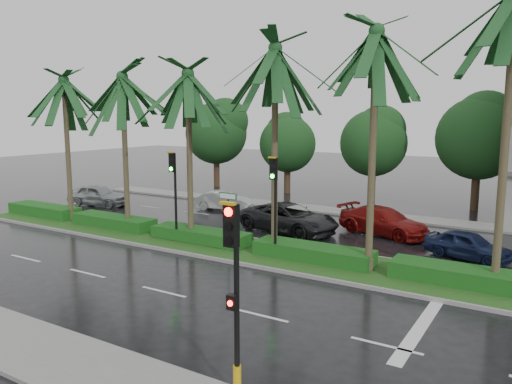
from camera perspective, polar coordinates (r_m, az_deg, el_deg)
The scene contains 17 objects.
ground at distance 22.09m, azimuth -1.74°, elevation -7.53°, with size 120.00×120.00×0.00m, color black.
near_sidewalk at distance 15.16m, azimuth -24.29°, elevation -15.94°, with size 40.00×2.40×0.12m, color slate.
far_sidewalk at distance 32.51m, azimuth 9.94°, elevation -2.25°, with size 40.00×2.00×0.12m, color slate.
median at distance 22.88m, azimuth -0.36°, elevation -6.75°, with size 36.00×4.00×0.15m.
hedge at distance 22.79m, azimuth -0.36°, elevation -5.85°, with size 35.20×1.40×0.60m.
lane_markings at distance 20.29m, azimuth 4.86°, elevation -9.04°, with size 34.00×13.06×0.01m.
palm_row at distance 22.82m, azimuth -3.08°, elevation 13.65°, with size 26.30×4.20×10.81m.
signal_near at distance 10.72m, azimuth -2.51°, elevation -11.43°, with size 0.34×0.45×4.36m.
signal_median_left at distance 24.08m, azimuth -9.37°, elevation 1.01°, with size 0.34×0.42×4.36m.
signal_median_right at distance 20.93m, azimuth 2.11°, elevation -0.04°, with size 0.34×0.42×4.36m.
street_sign at distance 22.54m, azimuth -3.23°, elevation -1.67°, with size 0.95×0.09×2.60m.
bg_trees at distance 36.90m, azimuth 14.84°, elevation 6.34°, with size 33.40×5.49×7.93m.
car_silver at distance 36.12m, azimuth -17.57°, elevation -0.34°, with size 4.31×1.74×1.47m, color #9EA2A6.
car_white at distance 32.99m, azimuth -3.80°, elevation -0.99°, with size 3.76×1.31×1.24m, color #B3B3B3.
car_darkgrey at distance 26.74m, azimuth 3.80°, elevation -2.98°, with size 5.51×2.54×1.53m, color black.
car_red at distance 26.93m, azimuth 14.36°, elevation -3.26°, with size 4.94×2.01×1.43m, color maroon.
car_blue at distance 23.61m, azimuth 23.04°, elevation -5.62°, with size 3.64×1.46×1.24m, color #151F41.
Camera 1 is at (11.65, -17.72, 6.21)m, focal length 35.00 mm.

